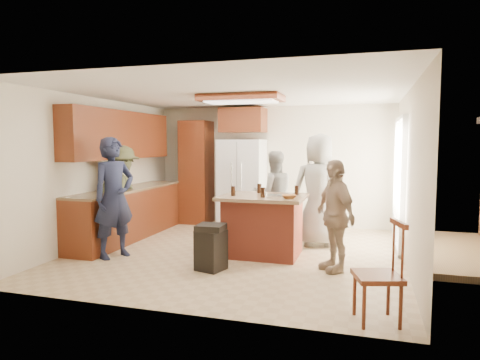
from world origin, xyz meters
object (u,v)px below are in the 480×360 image
(person_behind_right, at_px, (319,190))
(person_behind_left, at_px, (274,194))
(person_front_left, at_px, (114,198))
(person_counter, at_px, (121,195))
(trash_bin, at_px, (211,247))
(person_side_right, at_px, (335,216))
(spindle_chair, at_px, (379,276))
(refrigerator, at_px, (242,183))
(kitchen_island, at_px, (263,225))

(person_behind_right, bearing_deg, person_behind_left, -35.80)
(person_front_left, height_order, person_behind_right, person_behind_right)
(person_behind_right, distance_m, person_counter, 3.38)
(trash_bin, bearing_deg, person_front_left, 172.88)
(person_counter, bearing_deg, person_side_right, -87.59)
(person_front_left, bearing_deg, trash_bin, -70.97)
(person_behind_right, relative_size, person_counter, 1.12)
(person_side_right, xyz_separation_m, spindle_chair, (0.55, -1.59, -0.30))
(person_behind_left, bearing_deg, person_side_right, 98.46)
(person_behind_left, xyz_separation_m, trash_bin, (-0.38, -2.28, -0.48))
(person_side_right, height_order, person_counter, person_counter)
(person_side_right, relative_size, spindle_chair, 1.52)
(person_side_right, relative_size, refrigerator, 0.84)
(spindle_chair, bearing_deg, person_front_left, 160.47)
(person_side_right, distance_m, trash_bin, 1.73)
(kitchen_island, height_order, trash_bin, kitchen_island)
(person_side_right, height_order, kitchen_island, person_side_right)
(kitchen_island, bearing_deg, person_counter, 179.09)
(trash_bin, bearing_deg, person_behind_left, 80.56)
(person_front_left, height_order, kitchen_island, person_front_left)
(person_behind_right, relative_size, person_side_right, 1.25)
(person_behind_right, height_order, refrigerator, person_behind_right)
(person_side_right, bearing_deg, person_counter, -132.21)
(person_front_left, bearing_deg, kitchen_island, -44.23)
(person_front_left, height_order, refrigerator, person_front_left)
(person_front_left, relative_size, spindle_chair, 1.83)
(person_behind_right, bearing_deg, trash_bin, 47.10)
(kitchen_island, relative_size, spindle_chair, 1.29)
(person_behind_right, distance_m, spindle_chair, 3.14)
(person_front_left, bearing_deg, spindle_chair, -83.39)
(spindle_chair, bearing_deg, person_behind_right, 106.90)
(refrigerator, bearing_deg, trash_bin, -81.39)
(person_behind_left, height_order, person_counter, person_counter)
(person_side_right, bearing_deg, trash_bin, -108.04)
(person_behind_left, distance_m, spindle_chair, 3.88)
(person_behind_left, distance_m, person_counter, 2.72)
(refrigerator, bearing_deg, spindle_chair, -58.23)
(person_behind_right, height_order, trash_bin, person_behind_right)
(person_counter, relative_size, kitchen_island, 1.32)
(person_behind_right, height_order, kitchen_island, person_behind_right)
(person_behind_right, xyz_separation_m, refrigerator, (-1.73, 1.28, -0.05))
(person_behind_left, height_order, spindle_chair, person_behind_left)
(person_behind_left, relative_size, kitchen_island, 1.24)
(spindle_chair, bearing_deg, kitchen_island, 128.34)
(spindle_chair, bearing_deg, person_side_right, 108.99)
(person_counter, distance_m, spindle_chair, 4.71)
(person_front_left, xyz_separation_m, person_side_right, (3.24, 0.24, -0.15))
(person_front_left, distance_m, kitchen_island, 2.30)
(person_side_right, xyz_separation_m, trash_bin, (-1.61, -0.45, -0.44))
(trash_bin, relative_size, spindle_chair, 0.63)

